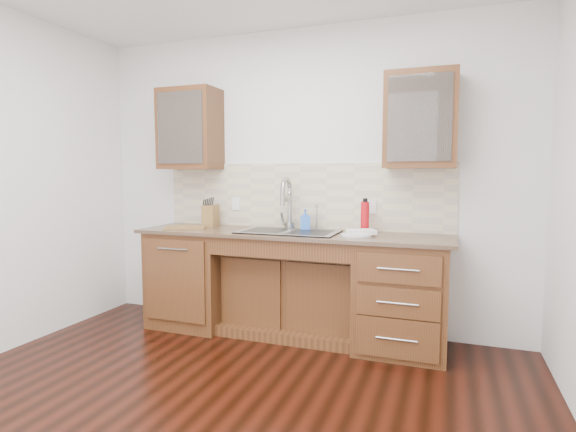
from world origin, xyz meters
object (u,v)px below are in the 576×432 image
(knife_block, at_px, (211,216))
(cutting_board, at_px, (186,227))
(plate, at_px, (356,235))
(soap_bottle, at_px, (305,220))
(water_bottle, at_px, (365,218))

(knife_block, xyz_separation_m, cutting_board, (-0.15, -0.19, -0.09))
(plate, bearing_deg, knife_block, 172.74)
(plate, height_order, knife_block, knife_block)
(plate, height_order, cutting_board, cutting_board)
(knife_block, bearing_deg, plate, -15.90)
(soap_bottle, bearing_deg, plate, -41.45)
(cutting_board, bearing_deg, water_bottle, 7.15)
(water_bottle, height_order, knife_block, water_bottle)
(plate, relative_size, knife_block, 1.23)
(water_bottle, bearing_deg, plate, -100.02)
(soap_bottle, bearing_deg, cutting_board, 173.01)
(knife_block, bearing_deg, cutting_board, -136.21)
(cutting_board, bearing_deg, soap_bottle, 11.58)
(plate, distance_m, cutting_board, 1.58)
(water_bottle, distance_m, plate, 0.23)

